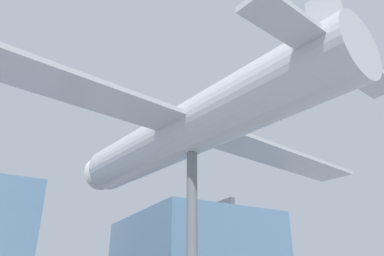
% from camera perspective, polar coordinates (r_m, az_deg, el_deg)
% --- Properties ---
extents(support_pylon_central, '(0.41, 0.41, 7.08)m').
position_cam_1_polar(support_pylon_central, '(14.06, 0.00, -17.52)').
color(support_pylon_central, slate).
rests_on(support_pylon_central, ground_plane).
extents(suspended_airplane, '(21.67, 15.87, 3.45)m').
position_cam_1_polar(suspended_airplane, '(15.43, -0.43, -0.18)').
color(suspended_airplane, '#B2B7BC').
rests_on(suspended_airplane, support_pylon_central).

